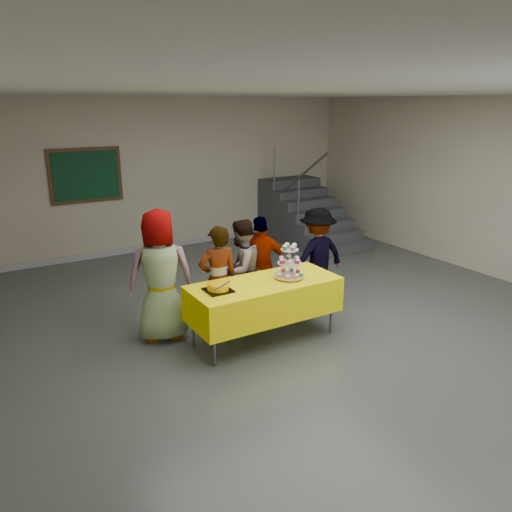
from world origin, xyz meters
The scene contains 11 objects.
room_shell centered at (0.00, 0.02, 2.13)m, with size 10.00×10.04×3.02m.
bake_table centered at (-0.65, 0.36, 0.56)m, with size 1.88×0.78×0.77m.
cupcake_stand centered at (-0.31, 0.33, 0.94)m, with size 0.38×0.38×0.44m.
bear_cake centered at (-1.28, 0.38, 0.83)m, with size 0.32×0.36×0.12m.
schoolchild_a centered at (-1.72, 1.06, 0.83)m, with size 0.81×0.53×1.67m, color slate.
schoolchild_b centered at (-1.03, 0.87, 0.71)m, with size 0.52×0.34×1.42m, color #5C5D65.
schoolchild_c centered at (-0.56, 1.11, 0.70)m, with size 0.68×0.53×1.39m, color slate.
schoolchild_d centered at (-0.25, 1.10, 0.70)m, with size 0.82×0.34×1.40m, color slate.
schoolchild_e centered at (0.68, 1.05, 0.72)m, with size 0.92×0.53×1.43m, color slate.
staircase centered at (2.70, 4.13, 0.49)m, with size 1.30×2.40×2.04m.
noticeboard centered at (-1.66, 4.96, 1.60)m, with size 1.30×0.05×1.00m.
Camera 1 is at (-3.69, -4.51, 2.86)m, focal length 35.00 mm.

